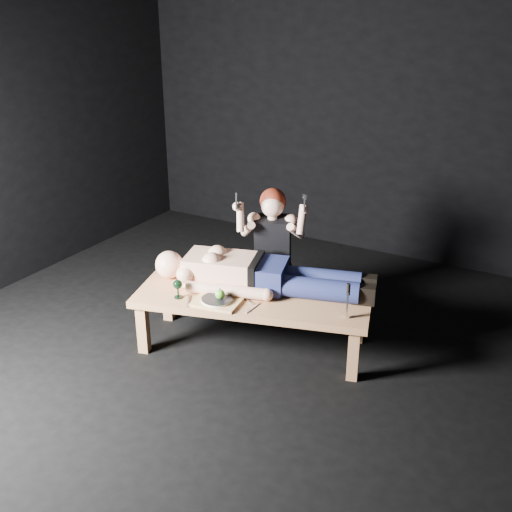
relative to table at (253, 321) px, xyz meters
name	(u,v)px	position (x,y,z in m)	size (l,w,h in m)	color
ground	(236,354)	(-0.06, -0.16, -0.23)	(5.00, 5.00, 0.00)	black
back_wall	(364,107)	(-0.06, 2.34, 1.27)	(5.00, 5.00, 0.00)	black
table	(253,321)	(0.00, 0.00, 0.00)	(1.77, 0.66, 0.45)	#BA824C
lying_man	(264,271)	(0.02, 0.15, 0.37)	(1.91, 0.58, 0.28)	#F7BC9C
kneeling_woman	(273,250)	(-0.12, 0.56, 0.37)	(0.63, 0.70, 1.18)	black
serving_tray	(217,302)	(-0.16, -0.25, 0.24)	(0.34, 0.24, 0.02)	tan
plate	(217,300)	(-0.16, -0.25, 0.25)	(0.23, 0.23, 0.02)	white
apple	(220,294)	(-0.14, -0.24, 0.30)	(0.07, 0.07, 0.07)	green
goblet	(178,289)	(-0.46, -0.32, 0.30)	(0.07, 0.07, 0.15)	black
fork_flat	(188,301)	(-0.36, -0.33, 0.23)	(0.02, 0.19, 0.01)	#B2B2B7
knife_flat	(253,308)	(0.11, -0.19, 0.23)	(0.02, 0.19, 0.01)	#B2B2B7
spoon_flat	(247,300)	(0.01, -0.10, 0.23)	(0.02, 0.19, 0.01)	#B2B2B7
carving_knife	(348,301)	(0.75, 0.01, 0.36)	(0.03, 0.04, 0.27)	#B2B2B7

